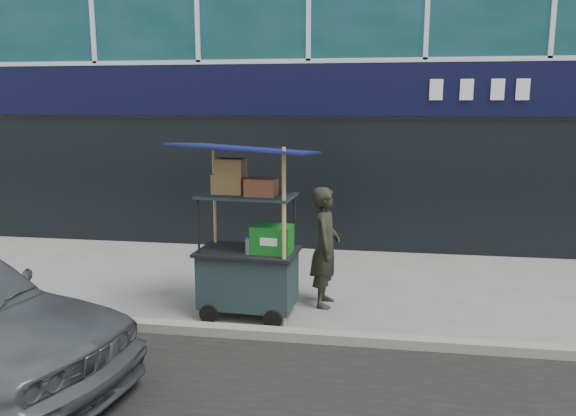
# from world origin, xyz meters

# --- Properties ---
(ground) EXTENTS (80.00, 80.00, 0.00)m
(ground) POSITION_xyz_m (0.00, 0.00, 0.00)
(ground) COLOR slate
(ground) RESTS_ON ground
(curb) EXTENTS (80.00, 0.18, 0.12)m
(curb) POSITION_xyz_m (0.00, -0.20, 0.06)
(curb) COLOR gray
(curb) RESTS_ON ground
(vendor_cart) EXTENTS (1.72, 1.27, 2.24)m
(vendor_cart) POSITION_xyz_m (-0.32, 0.46, 0.78)
(vendor_cart) COLOR #18272A
(vendor_cart) RESTS_ON ground
(vendor_man) EXTENTS (0.39, 0.59, 1.61)m
(vendor_man) POSITION_xyz_m (0.59, 1.01, 0.80)
(vendor_man) COLOR black
(vendor_man) RESTS_ON ground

